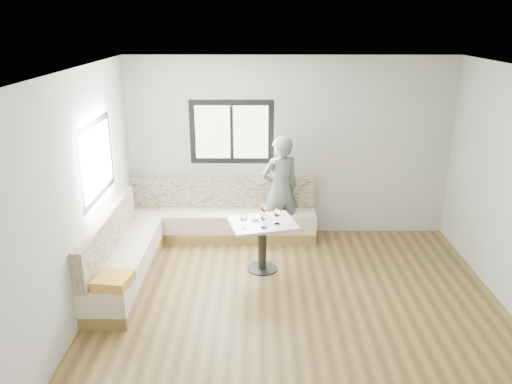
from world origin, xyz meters
TOP-DOWN VIEW (x-y plane):
  - room at (-0.08, 0.08)m, footprint 5.01×5.01m
  - banquette at (-1.59, 1.62)m, footprint 2.90×2.80m
  - table at (-0.43, 1.17)m, footprint 1.00×0.87m
  - person at (-0.15, 2.19)m, footprint 0.71×0.61m
  - olive_ramekin at (-0.53, 1.25)m, footprint 0.10×0.10m
  - wine_glass_a at (-0.68, 0.96)m, footprint 0.10×0.10m
  - wine_glass_b at (-0.42, 0.98)m, footprint 0.10×0.10m
  - wine_glass_c at (-0.24, 1.11)m, footprint 0.10×0.10m
  - wine_glass_d at (-0.41, 1.30)m, footprint 0.10×0.10m

SIDE VIEW (x-z plane):
  - banquette at x=-1.59m, z-range -0.14..0.81m
  - table at x=-0.43m, z-range 0.18..0.88m
  - olive_ramekin at x=-0.53m, z-range 0.71..0.75m
  - person at x=-0.15m, z-range 0.00..1.66m
  - wine_glass_a at x=-0.68m, z-range 0.75..0.97m
  - wine_glass_b at x=-0.42m, z-range 0.75..0.97m
  - wine_glass_c at x=-0.24m, z-range 0.75..0.97m
  - wine_glass_d at x=-0.41m, z-range 0.75..0.97m
  - room at x=-0.08m, z-range 0.01..2.82m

